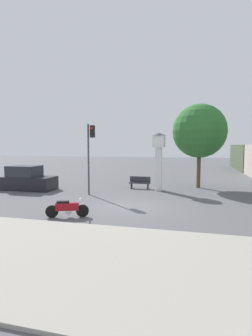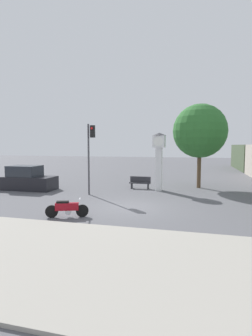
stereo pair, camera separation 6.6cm
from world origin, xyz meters
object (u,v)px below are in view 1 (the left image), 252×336
object	(u,v)px
motorcycle	(67,208)
clock_tower	(159,152)
parked_car	(26,180)
street_tree	(200,131)
bench	(140,182)
traffic_light	(90,147)

from	to	relation	value
motorcycle	clock_tower	distance (m)	9.20
motorcycle	parked_car	world-z (taller)	parked_car
street_tree	bench	distance (m)	6.07
motorcycle	street_tree	bearing A→B (deg)	40.01
motorcycle	clock_tower	world-z (taller)	clock_tower
motorcycle	bench	world-z (taller)	bench
motorcycle	bench	distance (m)	8.90
motorcycle	traffic_light	distance (m)	6.25
clock_tower	traffic_light	xyz separation A→B (m)	(-4.19, -2.83, 0.42)
bench	parked_car	distance (m)	8.54
clock_tower	traffic_light	world-z (taller)	traffic_light
bench	parked_car	world-z (taller)	parked_car
parked_car	clock_tower	bearing A→B (deg)	11.52
motorcycle	parked_car	size ratio (longest dim) A/B	0.45
traffic_light	bench	world-z (taller)	traffic_light
clock_tower	parked_car	xyz separation A→B (m)	(-9.64, -2.11, -2.05)
parked_car	traffic_light	bearing A→B (deg)	-8.36
traffic_light	parked_car	size ratio (longest dim) A/B	1.12
clock_tower	bench	bearing A→B (deg)	163.70
street_tree	bench	size ratio (longest dim) A/B	4.05
traffic_light	street_tree	distance (m)	8.65
motorcycle	traffic_light	world-z (taller)	traffic_light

